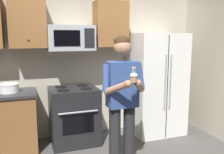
% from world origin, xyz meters
% --- Properties ---
extents(wall_back, '(4.40, 0.10, 2.60)m').
position_xyz_m(wall_back, '(0.00, 1.75, 1.30)').
color(wall_back, '#B7AD99').
rests_on(wall_back, ground).
extents(oven_range, '(0.76, 0.70, 0.93)m').
position_xyz_m(oven_range, '(-0.15, 1.36, 0.46)').
color(oven_range, black).
rests_on(oven_range, ground).
extents(microwave, '(0.74, 0.41, 0.40)m').
position_xyz_m(microwave, '(-0.15, 1.48, 1.72)').
color(microwave, '#9EA0A5').
extents(refrigerator, '(0.90, 0.75, 1.80)m').
position_xyz_m(refrigerator, '(1.35, 1.32, 0.90)').
color(refrigerator, white).
rests_on(refrigerator, ground).
extents(cabinet_row_upper, '(2.78, 0.36, 0.76)m').
position_xyz_m(cabinet_row_upper, '(-0.72, 1.53, 1.95)').
color(cabinet_row_upper, brown).
extents(bowl_large_white, '(0.29, 0.29, 0.13)m').
position_xyz_m(bowl_large_white, '(-1.11, 1.38, 0.99)').
color(bowl_large_white, white).
rests_on(bowl_large_white, counter_left).
extents(person, '(0.60, 0.48, 1.76)m').
position_xyz_m(person, '(0.28, 0.30, 1.00)').
color(person, '#262628').
rests_on(person, ground).
extents(cupcake, '(0.09, 0.09, 0.17)m').
position_xyz_m(cupcake, '(0.28, -0.03, 1.29)').
color(cupcake, '#A87F56').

